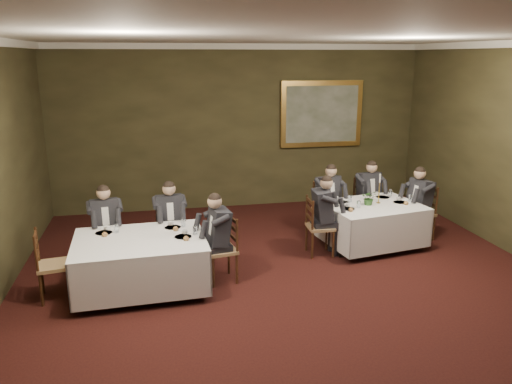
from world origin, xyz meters
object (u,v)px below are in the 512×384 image
object	(u,v)px
table_main	(372,222)
chair_sec_endleft	(54,279)
diner_main_endleft	(320,225)
chair_sec_endright	(222,262)
chair_main_backright	(366,214)
diner_sec_backright	(170,231)
diner_main_backright	(367,203)
painting	(321,114)
chair_main_endleft	(319,238)
diner_main_endright	(420,212)
candlestick	(379,192)
chair_main_endright	(419,224)
chair_main_backleft	(326,219)
chair_sec_backright	(171,244)
diner_sec_endright	(221,248)
table_second	(141,260)
diner_sec_backleft	(107,236)
centerpiece	(369,197)
diner_main_backleft	(327,208)
chair_sec_backleft	(108,249)

from	to	relation	value
table_main	chair_sec_endleft	size ratio (longest dim) A/B	1.81
diner_main_endleft	chair_sec_endright	world-z (taller)	diner_main_endleft
chair_main_backright	diner_sec_backright	size ratio (longest dim) A/B	0.74
diner_main_backright	painting	size ratio (longest dim) A/B	0.73
chair_main_endleft	table_main	bearing A→B (deg)	101.58
chair_main_endleft	diner_main_endright	distance (m)	2.06
chair_sec_endright	candlestick	distance (m)	3.12
diner_main_backright	chair_main_endright	distance (m)	1.04
chair_main_backleft	table_main	bearing A→B (deg)	113.04
chair_sec_endleft	diner_main_endright	bearing A→B (deg)	91.43
diner_sec_backright	chair_sec_endleft	distance (m)	1.93
chair_main_backright	diner_sec_backright	bearing A→B (deg)	4.21
diner_main_endright	chair_sec_backright	size ratio (longest dim) A/B	1.35
diner_sec_endright	table_second	bearing A→B (deg)	83.01
table_second	diner_sec_backleft	xyz separation A→B (m)	(-0.53, 0.92, 0.06)
chair_main_endright	chair_sec_endright	bearing A→B (deg)	92.45
chair_sec_endleft	centerpiece	size ratio (longest dim) A/B	3.60
diner_sec_backleft	diner_sec_endright	size ratio (longest dim) A/B	1.00
diner_main_backright	chair_sec_endleft	distance (m)	5.71
diner_main_endright	chair_sec_endleft	size ratio (longest dim) A/B	1.35
chair_main_endright	chair_sec_endleft	bearing A→B (deg)	87.71
diner_main_endleft	diner_sec_endright	distance (m)	1.90
diner_main_backleft	painting	world-z (taller)	painting
diner_sec_backright	chair_sec_endleft	xyz separation A→B (m)	(-1.63, -1.01, -0.23)
chair_sec_endleft	diner_main_backleft	bearing A→B (deg)	101.55
diner_main_endright	chair_main_backleft	bearing A→B (deg)	56.74
diner_sec_endright	chair_sec_endright	bearing A→B (deg)	-90.00
chair_sec_endleft	chair_main_endright	bearing A→B (deg)	91.44
table_second	diner_main_endright	size ratio (longest dim) A/B	1.41
centerpiece	candlestick	xyz separation A→B (m)	(0.21, 0.08, 0.06)
diner_main_backleft	diner_main_endleft	size ratio (longest dim) A/B	1.00
chair_sec_backleft	chair_main_backright	bearing A→B (deg)	-178.47
diner_main_endleft	diner_sec_backright	distance (m)	2.48
diner_sec_backleft	chair_sec_endright	world-z (taller)	diner_sec_backleft
chair_sec_backleft	painting	size ratio (longest dim) A/B	0.54
diner_main_backright	centerpiece	bearing A→B (deg)	58.59
centerpiece	painting	distance (m)	3.07
chair_main_endleft	chair_sec_backleft	size ratio (longest dim) A/B	1.00
diner_sec_backleft	chair_sec_endleft	size ratio (longest dim) A/B	1.35
chair_main_backright	chair_sec_backright	distance (m)	3.86
chair_sec_endright	chair_main_endleft	bearing A→B (deg)	-77.79
table_second	chair_sec_backleft	world-z (taller)	chair_sec_backleft
chair_sec_backleft	painting	xyz separation A→B (m)	(4.47, 2.83, 1.73)
table_main	chair_sec_endleft	xyz separation A→B (m)	(-5.10, -0.95, -0.17)
chair_main_backright	diner_main_endright	bearing A→B (deg)	125.76
diner_main_backright	chair_sec_backleft	size ratio (longest dim) A/B	1.35
diner_main_backright	chair_sec_backleft	xyz separation A→B (m)	(-4.77, -0.85, -0.23)
chair_main_endright	diner_sec_backright	xyz separation A→B (m)	(-4.49, -0.11, 0.23)
diner_sec_backleft	painting	xyz separation A→B (m)	(4.47, 2.84, 1.50)
chair_main_endleft	chair_sec_backleft	distance (m)	3.46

